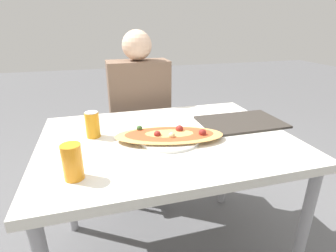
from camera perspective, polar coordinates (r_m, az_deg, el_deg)
name	(u,v)px	position (r m, az deg, el deg)	size (l,w,h in m)	color
dining_table	(167,151)	(1.30, -0.16, -5.49)	(1.19, 0.87, 0.77)	silver
chair_far_seated	(138,131)	(2.06, -6.46, -0.98)	(0.40, 0.40, 0.87)	#4C4C4C
person_seated	(140,106)	(1.88, -6.18, 4.28)	(0.42, 0.24, 1.24)	#2D2D38
pizza_main	(170,136)	(1.23, 0.40, -2.12)	(0.54, 0.31, 0.06)	white
soda_can	(93,125)	(1.29, -16.10, 0.28)	(0.07, 0.07, 0.12)	orange
drink_glass	(72,162)	(0.97, -20.07, -7.37)	(0.07, 0.07, 0.13)	orange
serving_tray	(241,122)	(1.49, 15.56, 0.85)	(0.44, 0.29, 0.01)	#332D28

